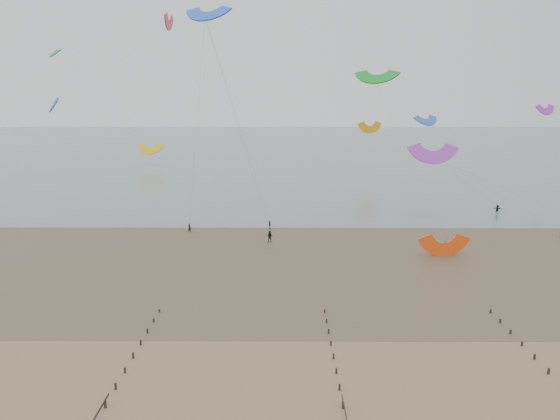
{
  "coord_description": "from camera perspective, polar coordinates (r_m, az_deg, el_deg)",
  "views": [
    {
      "loc": [
        -0.57,
        -43.59,
        23.3
      ],
      "look_at": [
        -0.95,
        28.0,
        8.0
      ],
      "focal_mm": 35.0,
      "sensor_mm": 36.0,
      "label": 1
    }
  ],
  "objects": [
    {
      "name": "ground",
      "position": [
        49.43,
        0.96,
        -16.06
      ],
      "size": [
        500.0,
        500.0,
        0.0
      ],
      "primitive_type": "plane",
      "color": "brown",
      "rests_on": "ground"
    },
    {
      "name": "kites_airborne",
      "position": [
        135.44,
        -2.91,
        11.34
      ],
      "size": [
        251.96,
        113.58,
        44.21
      ],
      "color": "blue",
      "rests_on": "ground"
    },
    {
      "name": "grounded_kite",
      "position": [
        83.78,
        16.69,
        -4.61
      ],
      "size": [
        6.66,
        5.36,
        3.48
      ],
      "primitive_type": null,
      "rotation": [
        1.54,
        0.0,
        0.07
      ],
      "color": "#FF4C10",
      "rests_on": "ground"
    },
    {
      "name": "kitesurfer_lead",
      "position": [
        94.81,
        -9.44,
        -1.84
      ],
      "size": [
        0.68,
        0.61,
        1.56
      ],
      "primitive_type": "imported",
      "rotation": [
        0.0,
        0.0,
        2.62
      ],
      "color": "black",
      "rests_on": "ground"
    },
    {
      "name": "sea_and_shore",
      "position": [
        81.47,
        -2.19,
        -4.56
      ],
      "size": [
        500.0,
        665.0,
        0.03
      ],
      "color": "#475654",
      "rests_on": "ground"
    },
    {
      "name": "kitesurfers",
      "position": [
        95.96,
        10.27,
        -1.64
      ],
      "size": [
        127.93,
        28.4,
        1.89
      ],
      "color": "black",
      "rests_on": "ground"
    }
  ]
}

